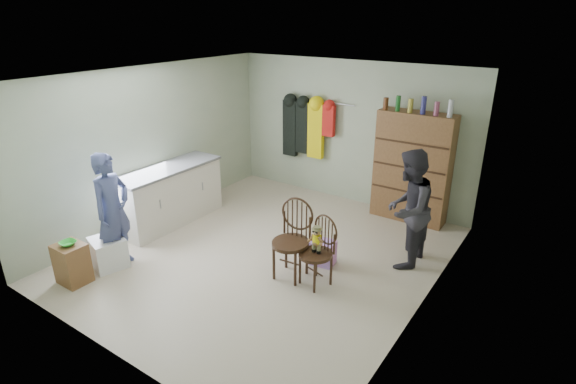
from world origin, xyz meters
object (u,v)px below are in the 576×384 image
Objects in this scene: counter at (170,195)px; chair_far at (293,236)px; chair_front at (319,246)px; dresser at (412,167)px.

chair_far is at bearing -5.09° from counter.
chair_front is 2.56m from dresser.
chair_far is (-0.38, -0.01, 0.04)m from chair_front.
chair_front is 0.38m from chair_far.
counter is at bearing 169.82° from chair_far.
counter reaches higher than chair_front.
dresser reaches higher than chair_far.
chair_far is 2.63m from dresser.
dresser is (3.20, 2.30, 0.44)m from counter.
chair_far is 0.51× the size of dresser.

